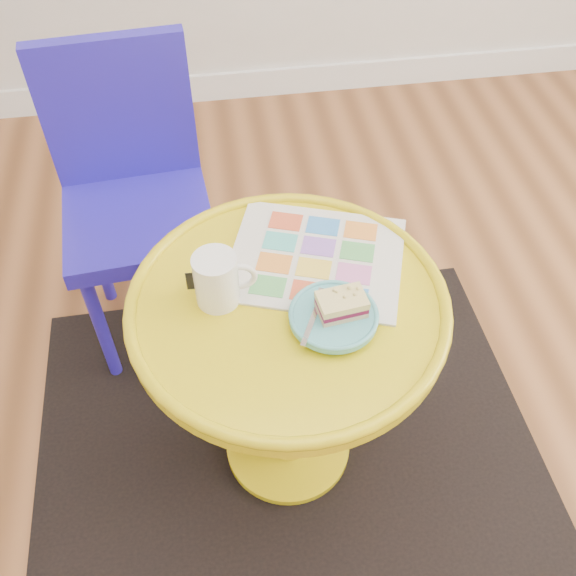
{
  "coord_description": "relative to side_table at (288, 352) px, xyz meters",
  "views": [
    {
      "loc": [
        -0.51,
        -0.51,
        1.55
      ],
      "look_at": [
        -0.38,
        0.29,
        0.64
      ],
      "focal_mm": 40.0,
      "sensor_mm": 36.0,
      "label": 1
    }
  ],
  "objects": [
    {
      "name": "floor",
      "position": [
        0.38,
        -0.29,
        -0.43
      ],
      "size": [
        4.0,
        4.0,
        0.0
      ],
      "primitive_type": "plane",
      "color": "brown",
      "rests_on": "ground"
    },
    {
      "name": "room_walls",
      "position": [
        -0.61,
        0.71,
        -0.37
      ],
      "size": [
        4.0,
        4.0,
        4.0
      ],
      "color": "silver",
      "rests_on": "ground"
    },
    {
      "name": "rug",
      "position": [
        0.0,
        -0.0,
        -0.43
      ],
      "size": [
        1.31,
        1.12,
        0.01
      ],
      "primitive_type": "cube",
      "rotation": [
        0.0,
        0.0,
        0.01
      ],
      "color": "black",
      "rests_on": "ground"
    },
    {
      "name": "side_table",
      "position": [
        0.0,
        0.0,
        0.0
      ],
      "size": [
        0.63,
        0.63,
        0.6
      ],
      "color": "gold",
      "rests_on": "ground"
    },
    {
      "name": "chair",
      "position": [
        -0.32,
        0.54,
        0.05
      ],
      "size": [
        0.4,
        0.4,
        0.84
      ],
      "rotation": [
        0.0,
        0.0,
        0.08
      ],
      "color": "#271BB5",
      "rests_on": "ground"
    },
    {
      "name": "newspaper",
      "position": [
        0.07,
        0.1,
        0.17
      ],
      "size": [
        0.43,
        0.4,
        0.01
      ],
      "primitive_type": "cube",
      "rotation": [
        0.0,
        0.0,
        -0.34
      ],
      "color": "silver",
      "rests_on": "side_table"
    },
    {
      "name": "mug",
      "position": [
        -0.13,
        0.03,
        0.23
      ],
      "size": [
        0.12,
        0.09,
        0.11
      ],
      "rotation": [
        0.0,
        0.0,
        -0.08
      ],
      "color": "white",
      "rests_on": "side_table"
    },
    {
      "name": "plate",
      "position": [
        0.08,
        -0.06,
        0.19
      ],
      "size": [
        0.17,
        0.17,
        0.02
      ],
      "color": "#56B0B6",
      "rests_on": "newspaper"
    },
    {
      "name": "cake_slice",
      "position": [
        0.09,
        -0.06,
        0.21
      ],
      "size": [
        0.1,
        0.07,
        0.04
      ],
      "rotation": [
        0.0,
        0.0,
        0.13
      ],
      "color": "#D3BC8C",
      "rests_on": "plate"
    },
    {
      "name": "fork",
      "position": [
        0.04,
        -0.06,
        0.2
      ],
      "size": [
        0.08,
        0.14,
        0.0
      ],
      "rotation": [
        0.0,
        0.0,
        -0.46
      ],
      "color": "silver",
      "rests_on": "plate"
    }
  ]
}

